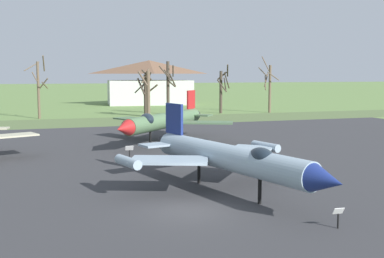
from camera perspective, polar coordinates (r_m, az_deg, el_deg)
ground_plane at (r=23.29m, az=-0.22°, el=-9.78°), size 600.00×600.00×0.00m
asphalt_apron at (r=36.68m, az=-7.08°, el=-3.70°), size 81.98×47.24×0.05m
grass_verge_strip at (r=65.74m, az=-12.09°, el=0.78°), size 141.98×12.00×0.06m
jet_fighter_front_right at (r=45.10m, az=-3.47°, el=1.02°), size 12.22×12.60×4.81m
info_placard_front_right at (r=37.43m, az=-7.49°, el=-2.54°), size 0.63×0.26×1.00m
jet_fighter_rear_center at (r=26.04m, az=4.45°, el=-3.35°), size 10.53×14.38×4.68m
info_placard_rear_center at (r=21.43m, az=17.07°, el=-9.93°), size 0.48×0.22×0.95m
bare_tree_far_left at (r=73.32m, az=-17.82°, el=4.85°), size 3.41×3.29×9.18m
bare_tree_left_of_center at (r=74.37m, az=-5.64°, el=4.43°), size 2.58×2.87×7.22m
bare_tree_center at (r=73.13m, az=-5.30°, el=4.56°), size 3.11×3.08×7.36m
bare_tree_right_of_center at (r=77.36m, az=-2.83°, el=5.19°), size 3.01×2.29×8.53m
bare_tree_far_right at (r=79.29m, az=3.61°, el=4.86°), size 2.59×2.80×8.08m
bare_tree_backdrop_extra at (r=81.61m, az=9.19°, el=5.10°), size 2.65×2.86×9.45m
visitor_building at (r=103.28m, az=-5.12°, el=5.53°), size 19.27×12.74×9.39m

